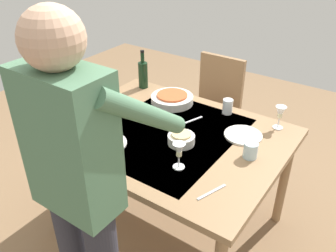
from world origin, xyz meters
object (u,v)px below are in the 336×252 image
object	(u,v)px
water_cup_near_left	(251,150)
wine_bottle	(143,74)
side_bowl_salad	(106,104)
wine_glass_left	(179,151)
person_server	(81,185)
wine_glass_right	(280,113)
dining_table	(168,143)
serving_bowl_pasta	(172,99)
dinner_plate_far	(243,135)
side_bowl_bread	(181,139)
chair_near	(214,103)
dinner_plate_near	(107,143)
water_cup_near_right	(228,106)

from	to	relation	value
water_cup_near_left	wine_bottle	bearing A→B (deg)	-20.50
side_bowl_salad	wine_glass_left	bearing A→B (deg)	161.03
person_server	wine_glass_right	size ratio (longest dim) A/B	11.19
dining_table	serving_bowl_pasta	xyz separation A→B (m)	(0.21, -0.35, 0.11)
wine_glass_right	dinner_plate_far	distance (m)	0.27
dining_table	wine_bottle	size ratio (longest dim) A/B	4.73
dining_table	dinner_plate_far	xyz separation A→B (m)	(-0.39, -0.23, 0.08)
dining_table	side_bowl_bread	xyz separation A→B (m)	(-0.13, 0.05, 0.11)
side_bowl_salad	water_cup_near_left	bearing A→B (deg)	-178.11
person_server	dinner_plate_far	bearing A→B (deg)	-104.49
chair_near	serving_bowl_pasta	distance (m)	0.64
chair_near	serving_bowl_pasta	xyz separation A→B (m)	(0.05, 0.58, 0.26)
dinner_plate_near	chair_near	bearing A→B (deg)	-92.69
person_server	wine_glass_right	distance (m)	1.32
wine_bottle	dinner_plate_near	distance (m)	0.83
wine_bottle	dinner_plate_near	world-z (taller)	wine_bottle
dining_table	water_cup_near_right	xyz separation A→B (m)	(-0.18, -0.44, 0.12)
water_cup_near_right	side_bowl_bread	xyz separation A→B (m)	(0.05, 0.49, -0.02)
person_server	wine_bottle	size ratio (longest dim) A/B	5.71
chair_near	wine_glass_left	size ratio (longest dim) A/B	6.03
chair_near	side_bowl_bread	xyz separation A→B (m)	(-0.29, 0.98, 0.26)
wine_glass_left	chair_near	bearing A→B (deg)	-70.92
dining_table	dinner_plate_far	size ratio (longest dim) A/B	6.08
wine_glass_right	water_cup_near_left	size ratio (longest dim) A/B	1.66
wine_glass_right	water_cup_near_right	world-z (taller)	wine_glass_right
water_cup_near_right	dinner_plate_far	world-z (taller)	water_cup_near_right
dinner_plate_far	serving_bowl_pasta	bearing A→B (deg)	-11.17
chair_near	wine_glass_right	world-z (taller)	chair_near
wine_glass_left	water_cup_near_left	bearing A→B (deg)	-131.81
dinner_plate_far	chair_near	bearing A→B (deg)	-51.30
chair_near	dinner_plate_near	world-z (taller)	chair_near
person_server	serving_bowl_pasta	distance (m)	1.22
wine_glass_left	dinner_plate_near	xyz separation A→B (m)	(0.47, 0.05, -0.10)
wine_glass_left	serving_bowl_pasta	xyz separation A→B (m)	(0.45, -0.60, -0.07)
chair_near	wine_glass_right	distance (m)	0.91
water_cup_near_right	serving_bowl_pasta	size ratio (longest dim) A/B	0.34
wine_glass_left	wine_glass_right	world-z (taller)	same
water_cup_near_left	dinner_plate_far	bearing A→B (deg)	-56.08
chair_near	water_cup_near_left	world-z (taller)	chair_near
water_cup_near_right	serving_bowl_pasta	world-z (taller)	water_cup_near_right
dining_table	dinner_plate_far	bearing A→B (deg)	-149.49
dining_table	person_server	bearing A→B (deg)	98.84
side_bowl_bread	dinner_plate_far	size ratio (longest dim) A/B	0.70
person_server	side_bowl_bread	xyz separation A→B (m)	(-0.00, -0.76, -0.17)
chair_near	side_bowl_bread	bearing A→B (deg)	106.62
person_server	serving_bowl_pasta	bearing A→B (deg)	-73.88
dining_table	water_cup_near_right	size ratio (longest dim) A/B	13.76
chair_near	person_server	distance (m)	1.81
wine_bottle	wine_glass_left	bearing A→B (deg)	138.44
side_bowl_salad	person_server	bearing A→B (deg)	128.77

